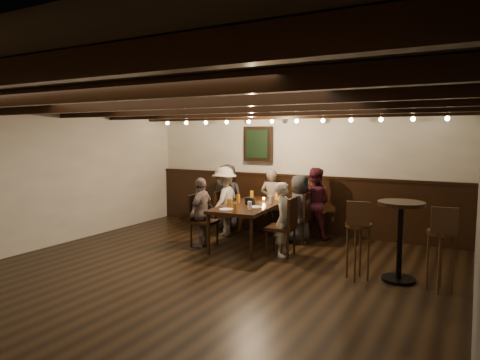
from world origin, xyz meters
The scene contains 27 objects.
room centered at (-0.29, 2.21, 1.07)m, with size 7.00×7.00×7.00m.
dining_table centered at (-0.26, 2.05, 0.66)m, with size 1.03×1.99×0.72m.
chair_left_near centered at (-1.01, 2.44, 0.26)m, with size 0.42×0.42×0.85m.
chair_left_far centered at (-0.93, 1.54, 0.28)m, with size 0.45×0.45×0.90m.
chair_right_near centered at (0.42, 2.57, 0.28)m, with size 0.45×0.45×0.90m.
chair_right_far centered at (0.50, 1.67, 0.29)m, with size 0.47×0.47×0.95m.
person_bench_left centered at (-1.23, 2.87, 0.67)m, with size 0.66×0.43×1.35m, color #232325.
person_bench_centre centered at (-0.35, 3.10, 0.63)m, with size 0.46×0.30×1.27m, color gray.
person_bench_right centered at (0.56, 3.03, 0.67)m, with size 0.65×0.50×1.33m, color #4C1A28.
person_left_near centered at (-1.04, 2.44, 0.66)m, with size 0.86×0.49×1.33m, color #A29A89.
person_left_far centered at (-0.96, 1.54, 0.60)m, with size 0.70×0.29×1.20m, color gray.
person_right_near centered at (0.45, 2.57, 0.62)m, with size 0.60×0.39×1.23m, color #27282A.
person_right_far centered at (0.53, 1.67, 0.59)m, with size 0.43×0.28×1.19m, color #BAAF9D.
pint_a centered at (-0.60, 2.73, 0.79)m, with size 0.07×0.07×0.14m, color #BF7219.
pint_b centered at (-0.06, 2.72, 0.79)m, with size 0.07×0.07×0.14m, color #BF7219.
pint_c centered at (-0.56, 2.13, 0.79)m, with size 0.07×0.07×0.14m, color #BF7219.
pint_d centered at (0.03, 2.28, 0.79)m, with size 0.07×0.07×0.14m, color silver.
pint_e centered at (-0.43, 1.59, 0.79)m, with size 0.07×0.07×0.14m, color #BF7219.
pint_f centered at (-0.01, 1.52, 0.79)m, with size 0.07×0.07×0.14m, color silver.
pint_g centered at (-0.13, 1.26, 0.79)m, with size 0.07×0.07×0.14m, color #BF7219.
plate_near centered at (-0.34, 1.34, 0.73)m, with size 0.24×0.24×0.01m, color white.
plate_far centered at (-0.05, 1.77, 0.73)m, with size 0.24×0.24×0.01m, color white.
condiment_caddy centered at (-0.25, 2.00, 0.78)m, with size 0.15×0.10×0.12m, color black.
candle centered at (-0.16, 2.36, 0.75)m, with size 0.05×0.05×0.05m, color beige.
high_top_table centered at (2.35, 1.31, 0.70)m, with size 0.60×0.60×1.07m.
bar_stool_left centered at (1.85, 1.10, 0.40)m, with size 0.35×0.37×1.08m.
bar_stool_right centered at (2.85, 1.15, 0.40)m, with size 0.35×0.37×1.08m.
Camera 1 is at (3.19, -4.55, 1.93)m, focal length 32.00 mm.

